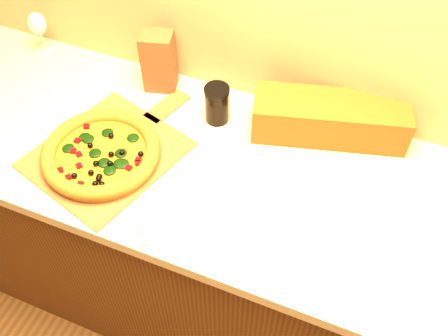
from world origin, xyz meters
The scene contains 9 objects.
cabinet centered at (0.00, 1.43, 0.43)m, with size 2.80×0.65×0.86m, color #44270E.
countertop centered at (0.00, 1.43, 0.88)m, with size 2.84×0.68×0.04m, color beige.
pizza_peel centered at (-0.44, 1.35, 0.90)m, with size 0.46×0.58×0.01m.
pizza centered at (-0.44, 1.32, 0.93)m, with size 0.34×0.34×0.05m.
rolling_pin centered at (0.09, 1.71, 0.92)m, with size 0.33×0.15×0.05m.
bread_bag centered at (0.13, 1.67, 0.96)m, with size 0.45×0.15×0.12m, color brown.
wine_glass centered at (-0.90, 1.69, 1.01)m, with size 0.06×0.06×0.16m.
paper_bag centered at (-0.43, 1.67, 1.00)m, with size 0.10×0.08×0.20m, color brown.
dark_jar centered at (-0.20, 1.60, 0.96)m, with size 0.08×0.08×0.13m.
Camera 1 is at (0.25, 0.57, 2.01)m, focal length 40.00 mm.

